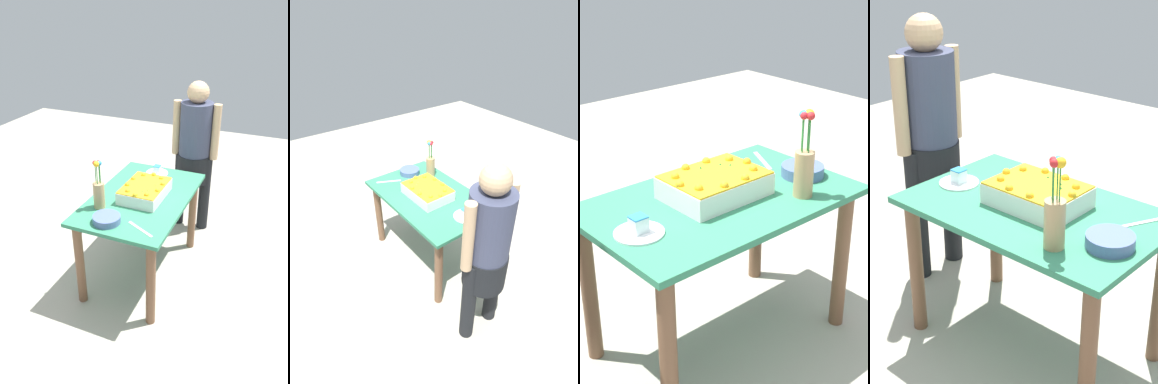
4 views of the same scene
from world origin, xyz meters
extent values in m
plane|color=#A7A191|center=(0.00, 0.00, 0.00)|extent=(8.00, 8.00, 0.00)
cube|color=#327F5B|center=(0.00, 0.00, 0.73)|extent=(1.17, 0.73, 0.03)
cylinder|color=brown|center=(-0.51, -0.29, 0.36)|extent=(0.07, 0.07, 0.72)
cylinder|color=brown|center=(0.51, -0.29, 0.36)|extent=(0.07, 0.07, 0.72)
cylinder|color=brown|center=(-0.51, 0.29, 0.36)|extent=(0.07, 0.07, 0.72)
cylinder|color=brown|center=(0.51, 0.29, 0.36)|extent=(0.07, 0.07, 0.72)
cube|color=white|center=(0.01, -0.03, 0.80)|extent=(0.42, 0.31, 0.10)
cube|color=gold|center=(0.01, -0.03, 0.85)|extent=(0.41, 0.30, 0.01)
sphere|color=gold|center=(0.19, -0.03, 0.86)|extent=(0.04, 0.04, 0.04)
sphere|color=gold|center=(0.16, 0.05, 0.86)|extent=(0.04, 0.04, 0.04)
sphere|color=gold|center=(0.06, 0.10, 0.86)|extent=(0.04, 0.04, 0.04)
sphere|color=gold|center=(-0.05, 0.10, 0.86)|extent=(0.04, 0.04, 0.04)
sphere|color=gold|center=(-0.15, 0.05, 0.86)|extent=(0.04, 0.04, 0.04)
sphere|color=gold|center=(-0.18, -0.03, 0.86)|extent=(0.04, 0.04, 0.04)
sphere|color=gold|center=(-0.15, -0.10, 0.86)|extent=(0.04, 0.04, 0.04)
sphere|color=gold|center=(-0.05, -0.15, 0.86)|extent=(0.04, 0.04, 0.04)
sphere|color=gold|center=(0.06, -0.15, 0.86)|extent=(0.04, 0.04, 0.04)
sphere|color=gold|center=(0.16, -0.10, 0.86)|extent=(0.04, 0.04, 0.04)
cone|color=#2D8438|center=(0.02, -0.11, 0.85)|extent=(0.02, 0.02, 0.02)
cone|color=#2D8438|center=(-0.10, -0.05, 0.85)|extent=(0.02, 0.02, 0.02)
cone|color=#2D8438|center=(-0.08, -0.09, 0.85)|extent=(0.02, 0.02, 0.02)
cylinder|color=white|center=(0.44, 0.04, 0.75)|extent=(0.20, 0.20, 0.01)
cube|color=white|center=(0.44, 0.04, 0.79)|extent=(0.06, 0.06, 0.06)
cube|color=#2D85C2|center=(0.44, 0.04, 0.82)|extent=(0.06, 0.06, 0.01)
cube|color=silver|center=(-0.43, -0.18, 0.75)|extent=(0.13, 0.22, 0.00)
cylinder|color=tan|center=(-0.28, 0.22, 0.85)|extent=(0.08, 0.08, 0.20)
cylinder|color=#2D8438|center=(-0.26, 0.22, 1.03)|extent=(0.01, 0.01, 0.16)
sphere|color=red|center=(-0.26, 0.22, 1.11)|extent=(0.03, 0.03, 0.03)
cylinder|color=#2D8438|center=(-0.28, 0.24, 1.03)|extent=(0.01, 0.01, 0.16)
sphere|color=red|center=(-0.28, 0.24, 1.11)|extent=(0.04, 0.04, 0.04)
cylinder|color=#2D8438|center=(-0.30, 0.22, 1.03)|extent=(0.01, 0.01, 0.16)
sphere|color=yellow|center=(-0.30, 0.22, 1.11)|extent=(0.04, 0.04, 0.04)
cylinder|color=#2D8438|center=(-0.27, 0.21, 1.03)|extent=(0.01, 0.01, 0.16)
sphere|color=teal|center=(-0.27, 0.21, 1.11)|extent=(0.03, 0.03, 0.03)
cylinder|color=#50649A|center=(-0.44, 0.08, 0.77)|extent=(0.20, 0.20, 0.05)
camera|label=1|loc=(-2.38, -1.03, 2.18)|focal=35.00mm
camera|label=2|loc=(1.86, -1.37, 2.28)|focal=28.00mm
camera|label=3|loc=(1.50, 1.72, 1.82)|focal=55.00mm
camera|label=4|loc=(-1.48, 1.83, 1.92)|focal=55.00mm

